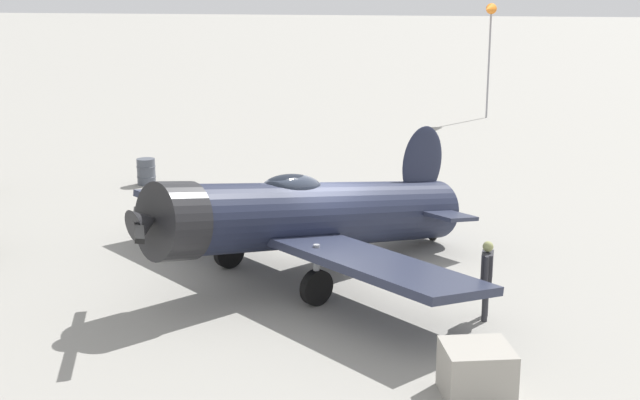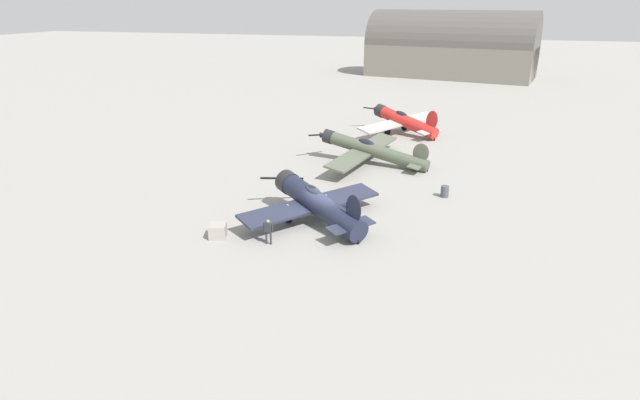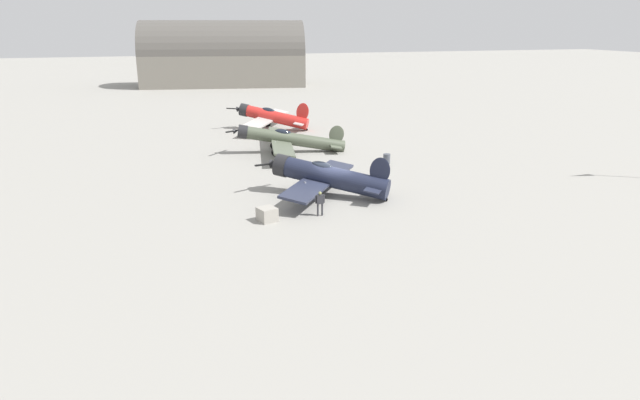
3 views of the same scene
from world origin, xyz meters
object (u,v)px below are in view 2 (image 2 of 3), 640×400
ground_crew_mechanic (268,229)px  equipment_crate (218,231)px  airplane_foreground (316,202)px  airplane_far_line (403,121)px  fuel_drum (445,191)px  airplane_mid_apron (371,150)px

ground_crew_mechanic → equipment_crate: ground_crew_mechanic is taller
airplane_foreground → equipment_crate: (4.33, -5.43, -1.02)m
airplane_foreground → airplane_far_line: size_ratio=0.83×
airplane_foreground → equipment_crate: bearing=75.5°
ground_crew_mechanic → equipment_crate: 3.64m
airplane_foreground → equipment_crate: 7.02m
ground_crew_mechanic → airplane_foreground: bearing=-22.1°
equipment_crate → fuel_drum: (-12.11, 13.76, 0.01)m
airplane_far_line → ground_crew_mechanic: 32.59m
airplane_far_line → fuel_drum: 21.21m
airplane_mid_apron → ground_crew_mechanic: (19.37, -2.66, -0.35)m
airplane_mid_apron → airplane_far_line: (-12.98, 1.21, 0.20)m
ground_crew_mechanic → equipment_crate: size_ratio=1.19×
airplane_far_line → ground_crew_mechanic: bearing=112.5°
ground_crew_mechanic → equipment_crate: (-0.02, -3.60, -0.57)m
equipment_crate → airplane_mid_apron: bearing=162.1°
airplane_foreground → airplane_mid_apron: (-15.03, 0.83, -0.10)m
fuel_drum → equipment_crate: bearing=-48.6°
airplane_mid_apron → equipment_crate: airplane_mid_apron is taller
airplane_foreground → equipment_crate: airplane_foreground is taller
ground_crew_mechanic → fuel_drum: size_ratio=1.84×
airplane_foreground → fuel_drum: airplane_foreground is taller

